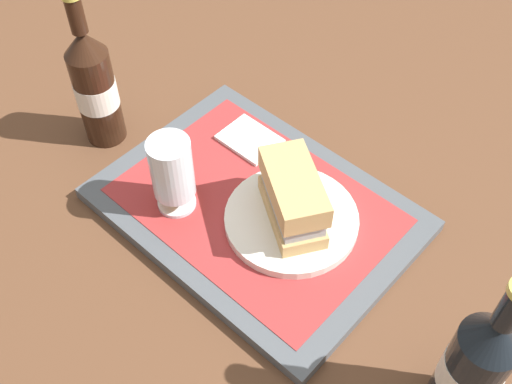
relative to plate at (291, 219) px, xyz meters
The scene contains 9 objects.
ground_plane 0.07m from the plate, ahead, with size 3.00×3.00×0.00m, color brown.
tray 0.06m from the plate, ahead, with size 0.44×0.32×0.02m, color #4C5156.
placemat 0.06m from the plate, ahead, with size 0.38×0.27×0.00m, color #9E2D2D.
plate is the anchor object (origin of this frame).
sandwich 0.05m from the plate, 33.13° to the right, with size 0.14×0.12×0.08m.
beer_glass 0.18m from the plate, 30.76° to the left, with size 0.06×0.06×0.12m.
napkin_folded 0.17m from the plate, 27.27° to the right, with size 0.09×0.07×0.01m, color white.
beer_bottle 0.36m from the plate, ahead, with size 0.07×0.07×0.27m.
second_bottle 0.32m from the plate, 167.94° to the left, with size 0.07×0.07×0.27m.
Camera 1 is at (-0.37, 0.41, 0.72)m, focal length 43.04 mm.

